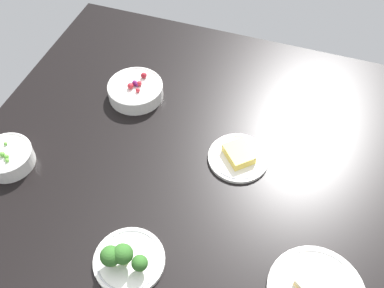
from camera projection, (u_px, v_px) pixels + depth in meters
The scene contains 5 objects.
dining_table at pixel (192, 152), 130.54cm from camera, with size 125.82×112.65×4.00cm, color black.
plate_cheese at pixel (238, 157), 125.70cm from camera, with size 17.45×17.45×3.70cm.
bowl_berries at pixel (136, 90), 140.52cm from camera, with size 17.66×17.66×6.37cm.
plate_broccoli at pixel (126, 259), 104.65cm from camera, with size 17.45×17.45×8.54cm.
bowl_peas at pixel (7, 157), 123.42cm from camera, with size 14.56×14.56×6.32cm.
Camera 1 is at (25.78, -75.36, 105.45)cm, focal length 41.12 mm.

